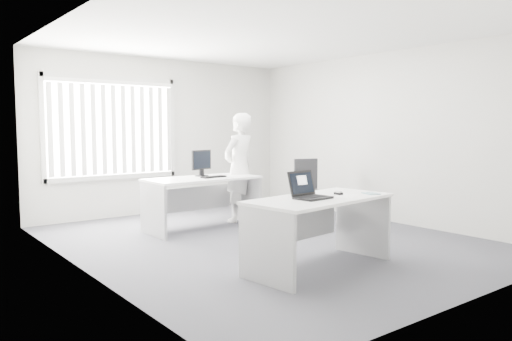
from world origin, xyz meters
TOP-DOWN VIEW (x-y plane):
  - ground at (0.00, 0.00)m, footprint 6.00×6.00m
  - wall_back at (0.00, 3.00)m, footprint 5.00×0.02m
  - wall_front at (0.00, -3.00)m, footprint 5.00×0.02m
  - wall_left at (-2.50, 0.00)m, footprint 0.02×6.00m
  - wall_right at (2.50, 0.00)m, footprint 0.02×6.00m
  - ceiling at (0.00, 0.00)m, footprint 5.00×6.00m
  - window at (-1.00, 2.96)m, footprint 2.32×0.06m
  - blinds at (-1.00, 2.90)m, footprint 2.20×0.10m
  - desk_near at (-0.38, -1.41)m, footprint 1.83×1.03m
  - desk_far at (-0.27, 1.24)m, footprint 1.76×0.86m
  - office_chair at (1.63, 0.86)m, footprint 0.74×0.74m
  - person at (0.53, 1.39)m, footprint 0.75×0.59m
  - laptop at (-0.52, -1.45)m, footprint 0.41×0.37m
  - paper_sheet at (-0.07, -1.51)m, footprint 0.38×0.34m
  - mouse at (-0.06, -1.39)m, footprint 0.07×0.10m
  - booklet at (0.29, -1.57)m, footprint 0.19×0.23m
  - keyboard at (-0.13, 1.13)m, footprint 0.43×0.19m
  - monitor at (-0.16, 1.44)m, footprint 0.43×0.23m

SIDE VIEW (x-z plane):
  - ground at x=0.00m, z-range 0.00..0.00m
  - office_chair at x=1.63m, z-range -0.19..0.83m
  - desk_far at x=-0.27m, z-range 0.18..0.97m
  - desk_near at x=-0.38m, z-range 0.18..0.97m
  - paper_sheet at x=-0.07m, z-range 0.80..0.80m
  - booklet at x=0.29m, z-range 0.80..0.80m
  - keyboard at x=-0.13m, z-range 0.79..0.81m
  - mouse at x=-0.06m, z-range 0.80..0.84m
  - person at x=0.53m, z-range 0.00..1.80m
  - laptop at x=-0.52m, z-range 0.80..1.09m
  - monitor at x=-0.16m, z-range 0.79..1.21m
  - wall_back at x=0.00m, z-range 0.00..2.80m
  - wall_front at x=0.00m, z-range 0.00..2.80m
  - wall_left at x=-2.50m, z-range 0.00..2.80m
  - wall_right at x=2.50m, z-range 0.00..2.80m
  - blinds at x=-1.00m, z-range 0.77..2.27m
  - window at x=-1.00m, z-range 0.67..2.43m
  - ceiling at x=0.00m, z-range 2.79..2.81m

